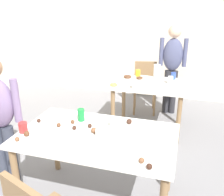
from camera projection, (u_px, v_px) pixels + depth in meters
The scene contains 33 objects.
wall_back at pixel (146, 32), 4.92m from camera, with size 6.40×0.10×2.60m, color beige.
dining_table_near at pixel (97, 143), 2.25m from camera, with size 1.39×0.82×0.75m.
dining_table_far at pixel (149, 90), 3.66m from camera, with size 1.03×0.76×0.75m.
chair_far_table at pixel (145, 84), 4.42m from camera, with size 0.46×0.46×0.87m.
person_girl_near at pixel (0, 116), 2.41m from camera, with size 0.46×0.25×1.39m.
person_adult_far at pixel (172, 62), 4.17m from camera, with size 0.45×0.22×1.51m.
mixing_bowl at pixel (105, 134), 2.16m from camera, with size 0.17×0.17×0.06m, color white.
soda_can at pixel (81, 115), 2.45m from camera, with size 0.07×0.07×0.12m, color #198438.
fork_near at pixel (51, 144), 2.06m from camera, with size 0.17×0.02×0.01m, color silver.
cup_near_0 at pixel (23, 127), 2.24m from camera, with size 0.08×0.08×0.09m, color red.
cup_near_1 at pixel (114, 123), 2.30m from camera, with size 0.07×0.07×0.11m, color white.
cake_ball_0 at pixel (17, 139), 2.10m from camera, with size 0.04×0.04×0.04m, color brown.
cake_ball_1 at pixel (73, 122), 2.40m from camera, with size 0.04×0.04×0.04m, color brown.
cake_ball_2 at pixel (90, 126), 2.32m from camera, with size 0.04×0.04×0.04m, color #3D2319.
cake_ball_3 at pixel (59, 125), 2.34m from camera, with size 0.04×0.04×0.04m, color brown.
cake_ball_4 at pixel (129, 121), 2.39m from camera, with size 0.05×0.05×0.05m, color #3D2319.
cake_ball_5 at pixel (27, 134), 2.18m from camera, with size 0.05×0.05×0.05m, color brown.
cake_ball_6 at pixel (94, 130), 2.23m from camera, with size 0.05×0.05×0.05m, color brown.
cake_ball_7 at pixel (149, 166), 1.74m from camera, with size 0.04×0.04×0.04m, color #3D2319.
cake_ball_8 at pixel (39, 121), 2.43m from camera, with size 0.04×0.04×0.04m, color #3D2319.
cake_ball_9 at pixel (142, 160), 1.81m from camera, with size 0.04×0.04×0.04m, color brown.
cake_ball_10 at pixel (74, 128), 2.29m from camera, with size 0.04×0.04×0.04m, color #3D2319.
pitcher_far at pixel (157, 71), 3.83m from camera, with size 0.11×0.11×0.21m, color white.
cup_far_0 at pixel (173, 76), 3.78m from camera, with size 0.07×0.07×0.10m, color #3351B2.
cup_far_1 at pixel (138, 73), 3.93m from camera, with size 0.07×0.07×0.10m, color yellow.
cup_far_2 at pixel (170, 80), 3.56m from camera, with size 0.08×0.08×0.11m, color white.
cup_far_3 at pixel (135, 85), 3.35m from camera, with size 0.08×0.08×0.11m, color white.
donut_far_0 at pixel (128, 77), 3.86m from camera, with size 0.12×0.12×0.04m, color brown.
donut_far_1 at pixel (114, 85), 3.49m from camera, with size 0.10×0.10×0.03m, color gold.
donut_far_2 at pixel (139, 78), 3.81m from camera, with size 0.10×0.10×0.03m, color brown.
donut_far_3 at pixel (129, 82), 3.60m from camera, with size 0.11×0.11×0.03m, color white.
donut_far_4 at pixel (148, 85), 3.50m from camera, with size 0.10×0.10×0.03m, color white.
donut_far_5 at pixel (150, 78), 3.80m from camera, with size 0.11×0.11×0.03m, color white.
Camera 1 is at (0.81, -1.85, 1.84)m, focal length 40.31 mm.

